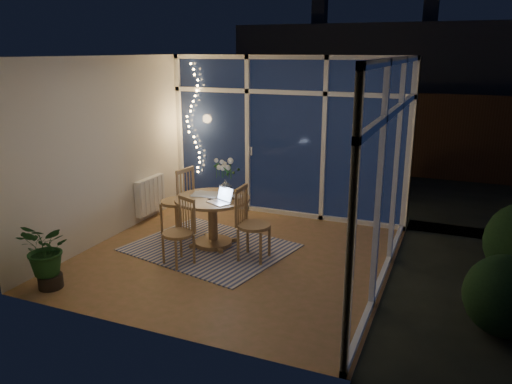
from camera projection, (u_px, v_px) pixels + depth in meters
floor at (235, 256)px, 6.70m from camera, size 4.00×4.00×0.00m
ceiling at (233, 56)px, 5.98m from camera, size 4.00×4.00×0.00m
wall_back at (286, 137)px, 8.12m from camera, size 4.00×0.04×2.60m
wall_front at (141, 206)px, 4.57m from camera, size 4.00×0.04×2.60m
wall_left at (107, 150)px, 7.08m from camera, size 0.04×4.00×2.60m
wall_right at (395, 177)px, 5.60m from camera, size 0.04×4.00×2.60m
window_wall_back at (285, 138)px, 8.08m from camera, size 4.00×0.10×2.60m
window_wall_right at (391, 176)px, 5.61m from camera, size 0.10×4.00×2.60m
radiator at (150, 195)px, 8.11m from camera, size 0.10×0.70×0.58m
fairy_lights at (193, 119)px, 8.56m from camera, size 0.24×0.10×1.85m
garden_patio at (352, 179)px, 10.97m from camera, size 12.00×6.00×0.10m
garden_fence at (337, 131)px, 11.33m from camera, size 11.00×0.08×1.80m
neighbour_roof at (376, 68)px, 13.52m from camera, size 7.00×3.00×2.20m
garden_shrubs at (271, 166)px, 9.89m from camera, size 0.90×0.90×0.90m
rug at (210, 247)px, 6.99m from camera, size 2.39×2.07×0.01m
dining_table at (213, 222)px, 6.98m from camera, size 1.24×1.24×0.71m
chair_left at (176, 200)px, 7.40m from camera, size 0.56×0.56×1.05m
chair_right at (254, 224)px, 6.48m from camera, size 0.46×0.46×1.00m
chair_front at (178, 232)px, 6.34m from camera, size 0.54×0.54×0.89m
laptop at (219, 195)px, 6.60m from camera, size 0.38×0.36×0.22m
flower_vase at (226, 185)px, 7.12m from camera, size 0.24×0.24×0.21m
bowl at (237, 197)px, 6.83m from camera, size 0.18×0.18×0.04m
newspapers at (206, 194)px, 7.04m from camera, size 0.43×0.35×0.01m
phone at (211, 199)px, 6.79m from camera, size 0.11×0.09×0.01m
potted_plant at (48, 257)px, 5.72m from camera, size 0.63×0.58×0.76m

